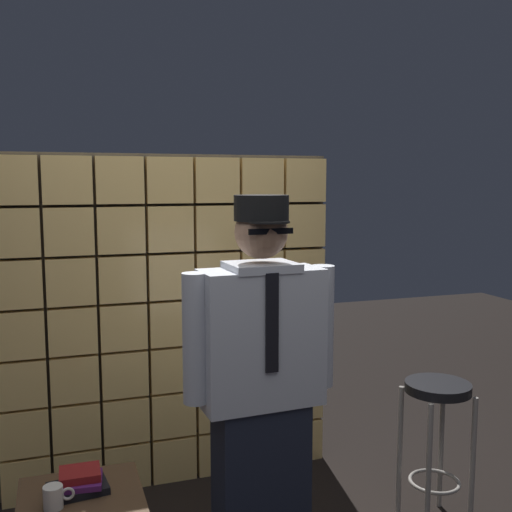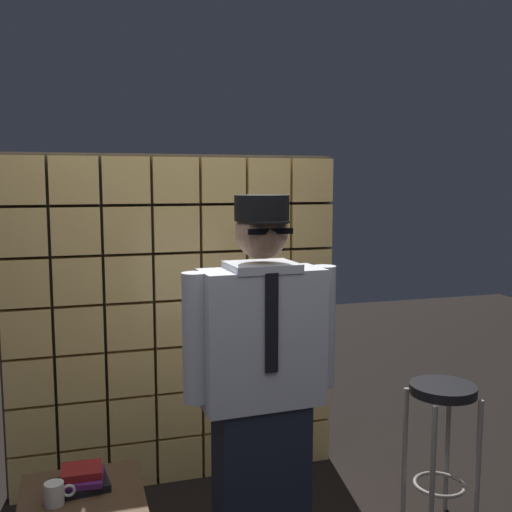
% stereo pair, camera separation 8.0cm
% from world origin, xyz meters
% --- Properties ---
extents(glass_block_wall, '(2.00, 0.10, 2.00)m').
position_xyz_m(glass_block_wall, '(0.00, 1.45, 0.98)').
color(glass_block_wall, '#F2C672').
rests_on(glass_block_wall, ground).
extents(standing_person, '(0.70, 0.30, 1.76)m').
position_xyz_m(standing_person, '(0.19, 0.36, 0.92)').
color(standing_person, '#1E2333').
rests_on(standing_person, ground).
extents(bar_stool, '(0.34, 0.34, 0.78)m').
position_xyz_m(bar_stool, '(1.22, 0.52, 0.58)').
color(bar_stool, black).
rests_on(bar_stool, ground).
extents(side_table, '(0.52, 0.52, 0.48)m').
position_xyz_m(side_table, '(-0.58, 0.48, 0.42)').
color(side_table, '#513823').
rests_on(side_table, ground).
extents(book_stack, '(0.26, 0.20, 0.09)m').
position_xyz_m(book_stack, '(-0.58, 0.53, 0.52)').
color(book_stack, black).
rests_on(book_stack, side_table).
extents(coffee_mug, '(0.13, 0.08, 0.09)m').
position_xyz_m(coffee_mug, '(-0.69, 0.43, 0.53)').
color(coffee_mug, silver).
rests_on(coffee_mug, side_table).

